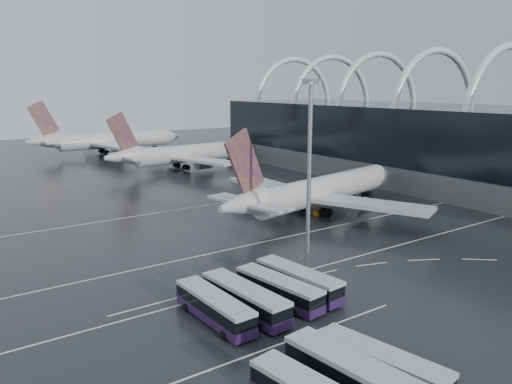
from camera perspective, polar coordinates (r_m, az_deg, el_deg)
ground at (r=79.18m, az=10.57°, el=-6.83°), size 420.00×420.00×0.00m
terminal at (r=136.84m, az=23.13°, el=5.04°), size 42.00×160.00×34.90m
lane_marking_near at (r=77.87m, az=11.63°, el=-7.20°), size 120.00×0.25×0.01m
lane_marking_mid at (r=87.53m, az=4.97°, el=-4.82°), size 120.00×0.25×0.01m
lane_marking_far at (r=109.70m, az=-4.43°, el=-1.32°), size 120.00×0.25×0.01m
bus_bay_line_south at (r=53.34m, az=4.37°, el=-16.40°), size 28.00×0.25×0.01m
bus_bay_line_north at (r=65.23m, az=-4.71°, el=-10.87°), size 28.00×0.25×0.01m
airliner_main at (r=100.24m, az=7.08°, el=0.05°), size 54.38×46.97×18.50m
airliner_gate_b at (r=155.20m, az=-8.25°, el=4.27°), size 52.63×47.20×18.27m
airliner_gate_c at (r=194.31m, az=-16.73°, el=5.61°), size 57.19×52.87×20.41m
bus_row_near_a at (r=56.12m, az=-4.78°, el=-12.96°), size 3.23×12.58×3.08m
bus_row_near_b at (r=57.76m, az=-1.29°, el=-12.07°), size 3.84×13.29×3.23m
bus_row_near_c at (r=60.49m, az=2.60°, el=-11.03°), size 4.36×12.65×3.05m
bus_row_near_d at (r=63.05m, az=4.88°, el=-10.03°), size 4.10×12.93×3.13m
bus_row_far_b at (r=44.39m, az=11.47°, el=-20.22°), size 4.64×14.13×3.41m
bus_row_far_c at (r=47.05m, az=14.15°, el=-18.65°), size 4.91×12.58×3.02m
floodlight_mast at (r=74.54m, az=6.16°, el=5.21°), size 2.02×2.02×26.33m
gse_cart_belly_b at (r=115.66m, az=7.06°, el=-0.40°), size 2.01×1.19×1.10m
gse_cart_belly_c at (r=100.25m, az=7.23°, el=-2.33°), size 2.15×1.27×1.17m
gse_cart_belly_d at (r=119.56m, az=11.01°, el=-0.08°), size 2.32×1.37×1.26m
gse_cart_belly_e at (r=111.33m, az=6.93°, el=-0.86°), size 2.22×1.31×1.21m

